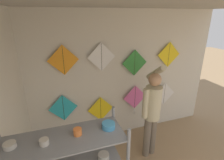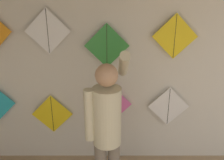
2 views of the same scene
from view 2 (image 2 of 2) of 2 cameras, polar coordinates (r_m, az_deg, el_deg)
The scene contains 8 objects.
back_panel at distance 3.35m, azimuth -6.65°, elevation 2.77°, with size 4.54×0.06×2.80m, color beige.
shopkeeper at distance 2.68m, azimuth -1.12°, elevation -10.46°, with size 0.46×0.68×1.85m.
kite_1 at distance 3.60m, azimuth -13.47°, elevation -7.60°, with size 0.57×0.01×0.57m.
kite_2 at distance 3.44m, azimuth -0.22°, elevation -5.91°, with size 0.57×0.04×0.71m.
kite_3 at distance 3.53m, azimuth 12.83°, elevation -5.92°, with size 0.57×0.01×0.57m.
kite_5 at distance 3.21m, azimuth -14.47°, elevation 10.73°, with size 0.57×0.01×0.57m.
kite_6 at distance 3.15m, azimuth -1.15°, elevation 7.82°, with size 0.57×0.01×0.57m.
kite_7 at distance 3.22m, azimuth 14.22°, elevation 9.61°, with size 0.57×0.01×0.57m.
Camera 2 is at (0.39, 0.36, 2.45)m, focal length 40.00 mm.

